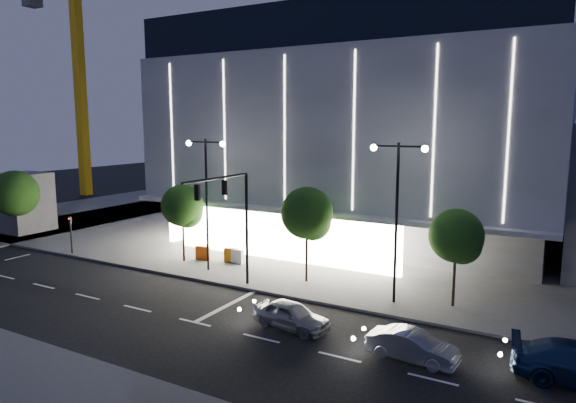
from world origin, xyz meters
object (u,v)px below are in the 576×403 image
(tree_right, at_px, (457,239))
(traffic_mast, at_px, (233,210))
(car_lead, at_px, (291,315))
(barrier_c, at_px, (203,253))
(tree_left, at_px, (183,208))
(barrier_d, at_px, (237,256))
(street_lamp_west, at_px, (206,185))
(tower_crane, at_px, (83,45))
(tree_mid, at_px, (307,216))
(barrier_a, at_px, (232,255))
(ped_signal_far, at_px, (71,231))
(car_second, at_px, (412,346))
(street_lamp_east, at_px, (397,199))

(tree_right, bearing_deg, traffic_mast, -162.98)
(tree_right, xyz_separation_m, car_lead, (-6.37, -6.81, -3.20))
(tree_right, bearing_deg, barrier_c, 177.31)
(tree_left, bearing_deg, barrier_d, 19.74)
(street_lamp_west, height_order, tower_crane, tower_crane)
(street_lamp_west, distance_m, barrier_c, 5.96)
(tree_mid, height_order, barrier_a, tree_mid)
(ped_signal_far, height_order, tree_right, tree_right)
(barrier_a, relative_size, barrier_c, 1.00)
(tree_mid, relative_size, barrier_a, 5.59)
(tree_right, height_order, car_lead, tree_right)
(tower_crane, distance_m, barrier_c, 45.74)
(traffic_mast, xyz_separation_m, street_lamp_west, (-4.00, 2.66, 0.93))
(tree_left, relative_size, barrier_c, 5.20)
(traffic_mast, relative_size, tower_crane, 0.22)
(tower_crane, relative_size, tree_left, 5.59)
(tree_left, height_order, car_second, tree_left)
(car_second, relative_size, barrier_a, 3.50)
(car_second, bearing_deg, street_lamp_west, 72.62)
(tree_mid, bearing_deg, tree_left, -180.00)
(tree_left, bearing_deg, tree_right, -0.00)
(tree_right, relative_size, barrier_c, 5.01)
(barrier_c, bearing_deg, street_lamp_west, -51.50)
(ped_signal_far, distance_m, tree_left, 9.61)
(street_lamp_east, xyz_separation_m, ped_signal_far, (-25.00, -1.50, -4.07))
(street_lamp_east, relative_size, barrier_c, 8.18)
(tower_crane, bearing_deg, barrier_a, -27.19)
(barrier_c, bearing_deg, ped_signal_far, -169.53)
(tree_left, xyz_separation_m, tree_right, (19.00, -0.00, -0.15))
(street_lamp_west, relative_size, tree_mid, 1.46)
(ped_signal_far, distance_m, barrier_d, 13.35)
(tree_right, bearing_deg, barrier_d, 175.05)
(tree_mid, xyz_separation_m, barrier_a, (-6.81, 1.39, -3.68))
(street_lamp_east, height_order, tree_right, street_lamp_east)
(traffic_mast, distance_m, barrier_c, 8.68)
(car_lead, bearing_deg, tree_right, -35.29)
(street_lamp_east, distance_m, tree_mid, 6.27)
(street_lamp_west, xyz_separation_m, barrier_a, (0.22, 2.41, -5.31))
(tree_right, relative_size, barrier_a, 5.01)
(tree_left, distance_m, tree_mid, 10.00)
(street_lamp_west, height_order, car_second, street_lamp_west)
(barrier_a, bearing_deg, tree_left, -171.21)
(ped_signal_far, height_order, tree_left, tree_left)
(tower_crane, xyz_separation_m, car_second, (53.73, -28.24, -19.87))
(barrier_a, bearing_deg, tower_crane, 138.03)
(tree_mid, distance_m, tree_right, 9.01)
(tree_right, relative_size, car_lead, 1.38)
(tower_crane, xyz_separation_m, tree_mid, (44.95, -20.98, -16.17))
(ped_signal_far, bearing_deg, barrier_c, 18.57)
(tree_left, relative_size, car_second, 1.48)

